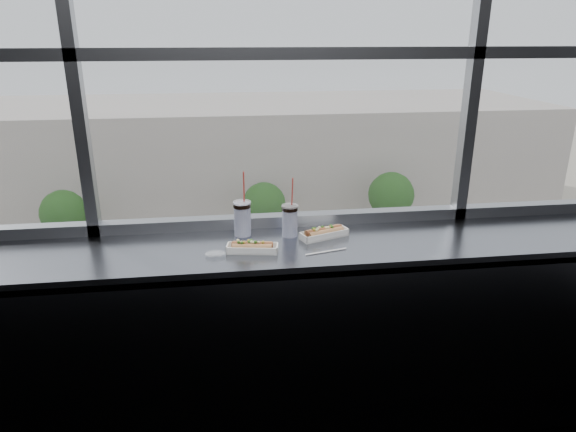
{
  "coord_description": "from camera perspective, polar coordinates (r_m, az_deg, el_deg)",
  "views": [
    {
      "loc": [
        -0.33,
        -1.12,
        2.1
      ],
      "look_at": [
        -0.02,
        1.23,
        1.25
      ],
      "focal_mm": 32.0,
      "sensor_mm": 36.0,
      "label": 1
    }
  ],
  "objects": [
    {
      "name": "pedestrian_b",
      "position": [
        32.17,
        -11.78,
        -2.56
      ],
      "size": [
        0.73,
        0.97,
        2.18
      ],
      "primitive_type": "imported",
      "rotation": [
        0.0,
        0.0,
        1.57
      ],
      "color": "#66605B",
      "rests_on": "far_sidewalk"
    },
    {
      "name": "loose_straw",
      "position": [
        2.48,
        4.26,
        -3.97
      ],
      "size": [
        0.21,
        0.06,
        0.01
      ],
      "primitive_type": "cylinder",
      "rotation": [
        0.0,
        1.57,
        0.24
      ],
      "color": "white",
      "rests_on": "counter"
    },
    {
      "name": "far_sidewalk",
      "position": [
        33.29,
        -6.52,
        -3.55
      ],
      "size": [
        80.0,
        6.0,
        0.04
      ],
      "primitive_type": "cube",
      "color": "#B1A894",
      "rests_on": "plaza_ground"
    },
    {
      "name": "counter_fascia",
      "position": [
        2.62,
        1.18,
        -16.5
      ],
      "size": [
        6.0,
        0.04,
        1.04
      ],
      "primitive_type": "cube",
      "color": "gray",
      "rests_on": "ground"
    },
    {
      "name": "car_far_c",
      "position": [
        31.64,
        15.68,
        -3.34
      ],
      "size": [
        3.46,
        6.57,
        2.09
      ],
      "primitive_type": "imported",
      "rotation": [
        0.0,
        0.0,
        1.71
      ],
      "color": "white",
      "rests_on": "street_asphalt"
    },
    {
      "name": "soda_cup_left",
      "position": [
        2.65,
        -5.1,
        -0.07
      ],
      "size": [
        0.09,
        0.09,
        0.35
      ],
      "color": "white",
      "rests_on": "counter"
    },
    {
      "name": "far_building",
      "position": [
        41.62,
        -7.11,
        6.93
      ],
      "size": [
        50.0,
        14.0,
        8.0
      ],
      "primitive_type": "cube",
      "color": "#B6ABA2",
      "rests_on": "plaza_ground"
    },
    {
      "name": "car_near_c",
      "position": [
        22.32,
        -0.7,
        -13.16
      ],
      "size": [
        2.76,
        5.7,
        1.84
      ],
      "primitive_type": "imported",
      "rotation": [
        0.0,
        0.0,
        1.66
      ],
      "color": "maroon",
      "rests_on": "street_asphalt"
    },
    {
      "name": "car_far_b",
      "position": [
        29.46,
        1.02,
        -4.2
      ],
      "size": [
        3.21,
        6.75,
        2.19
      ],
      "primitive_type": "imported",
      "rotation": [
        0.0,
        0.0,
        1.64
      ],
      "color": "maroon",
      "rests_on": "street_asphalt"
    },
    {
      "name": "street_asphalt",
      "position": [
        26.12,
        -6.03,
        -10.43
      ],
      "size": [
        80.0,
        10.0,
        0.06
      ],
      "primitive_type": "cube",
      "color": "black",
      "rests_on": "plaza_ground"
    },
    {
      "name": "soda_cup_right",
      "position": [
        2.64,
        0.21,
        -0.33
      ],
      "size": [
        0.09,
        0.09,
        0.32
      ],
      "color": "white",
      "rests_on": "counter"
    },
    {
      "name": "wall_back_lower",
      "position": [
        3.06,
        -0.37,
        -10.68
      ],
      "size": [
        6.0,
        0.0,
        6.0
      ],
      "primitive_type": "plane",
      "rotation": [
        1.57,
        0.0,
        0.0
      ],
      "color": "black",
      "rests_on": "ground"
    },
    {
      "name": "tree_right",
      "position": [
        33.98,
        11.38,
        2.31
      ],
      "size": [
        2.98,
        2.98,
        4.66
      ],
      "color": "#47382B",
      "rests_on": "far_sidewalk"
    },
    {
      "name": "hotdog_tray_left",
      "position": [
        2.47,
        -3.98,
        -3.46
      ],
      "size": [
        0.26,
        0.12,
        0.06
      ],
      "rotation": [
        0.0,
        0.0,
        -0.17
      ],
      "color": "white",
      "rests_on": "counter"
    },
    {
      "name": "car_near_b",
      "position": [
        23.54,
        -26.76,
        -13.5
      ],
      "size": [
        3.17,
        6.08,
        1.94
      ],
      "primitive_type": "imported",
      "rotation": [
        0.0,
        0.0,
        1.7
      ],
      "color": "black",
      "rests_on": "street_asphalt"
    },
    {
      "name": "tree_center",
      "position": [
        32.37,
        -2.68,
        1.35
      ],
      "size": [
        2.75,
        2.75,
        4.29
      ],
      "color": "#47382B",
      "rests_on": "far_sidewalk"
    },
    {
      "name": "pedestrian_c",
      "position": [
        32.96,
        3.28,
        -1.8
      ],
      "size": [
        0.66,
        0.88,
        1.98
      ],
      "primitive_type": "imported",
      "rotation": [
        0.0,
        0.0,
        1.57
      ],
      "color": "#66605B",
      "rests_on": "far_sidewalk"
    },
    {
      "name": "hotdog_tray_right",
      "position": [
        2.65,
        4.04,
        -1.86
      ],
      "size": [
        0.27,
        0.17,
        0.06
      ],
      "rotation": [
        0.0,
        0.0,
        0.35
      ],
      "color": "white",
      "rests_on": "counter"
    },
    {
      "name": "plaza_ground",
      "position": [
        47.94,
        -7.02,
        3.71
      ],
      "size": [
        120.0,
        120.0,
        0.0
      ],
      "primitive_type": "plane",
      "color": "#B1A894",
      "rests_on": "ground"
    },
    {
      "name": "car_far_a",
      "position": [
        30.5,
        -23.64,
        -5.42
      ],
      "size": [
        2.49,
        5.73,
        1.89
      ],
      "primitive_type": "imported",
      "rotation": [
        0.0,
        0.0,
        1.55
      ],
      "color": "black",
      "rests_on": "street_asphalt"
    },
    {
      "name": "wrapper",
      "position": [
        2.45,
        -8.08,
        -4.15
      ],
      "size": [
        0.1,
        0.07,
        0.02
      ],
      "primitive_type": "ellipsoid",
      "color": "silver",
      "rests_on": "counter"
    },
    {
      "name": "pedestrian_a",
      "position": [
        32.71,
        -16.55,
        -2.9
      ],
      "size": [
        0.83,
        0.62,
        1.87
      ],
      "primitive_type": "imported",
      "rotation": [
        0.0,
        0.0,
        3.14
      ],
      "color": "#66605B",
      "rests_on": "far_sidewalk"
    },
    {
      "name": "car_near_d",
      "position": [
        23.43,
        13.15,
        -11.43
      ],
      "size": [
        2.87,
        6.76,
        2.24
      ],
      "primitive_type": "imported",
      "rotation": [
        0.0,
        0.0,
        1.56
      ],
      "color": "white",
      "rests_on": "street_asphalt"
    },
    {
      "name": "counter",
      "position": [
        2.58,
        0.39,
        -3.75
      ],
      "size": [
        6.0,
        0.55,
        0.06
      ],
      "primitive_type": "cube",
      "color": "gray",
      "rests_on": "ground"
    },
    {
      "name": "tree_left",
      "position": [
        33.64,
        -23.68,
        0.35
      ],
      "size": [
        2.74,
        2.74,
        4.28
      ],
      "color": "#47382B",
      "rests_on": "far_sidewalk"
    },
    {
      "name": "pedestrian_d",
      "position": [
        34.39,
        7.58,
        -1.08
      ],
      "size": [
        0.63,
        0.85,
        1.9
      ],
      "primitive_type": "imported",
      "rotation": [
        0.0,
        0.0,
        1.57
      ],
      "color": "#66605B",
      "rests_on": "far_sidewalk"
    }
  ]
}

